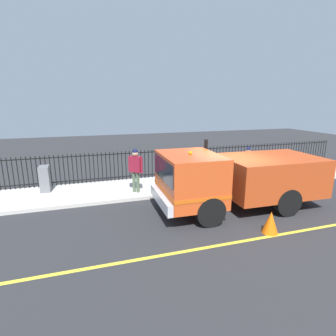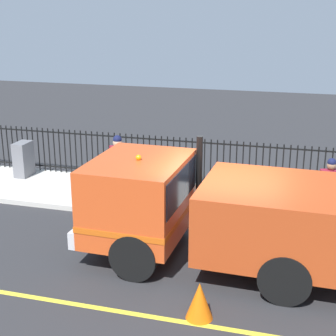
{
  "view_description": "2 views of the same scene",
  "coord_description": "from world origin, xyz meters",
  "px_view_note": "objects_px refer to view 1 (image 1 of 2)",
  "views": [
    {
      "loc": [
        -8.36,
        5.01,
        3.82
      ],
      "look_at": [
        1.73,
        1.83,
        1.15
      ],
      "focal_mm": 28.44,
      "sensor_mm": 36.0,
      "label": 1
    },
    {
      "loc": [
        -9.76,
        -1.58,
        5.07
      ],
      "look_at": [
        1.59,
        1.62,
        1.35
      ],
      "focal_mm": 54.17,
      "sensor_mm": 36.0,
      "label": 2
    }
  ],
  "objects_px": {
    "worker_standing": "(136,166)",
    "work_truck": "(232,176)",
    "pedestrian_distant": "(248,160)",
    "traffic_cone": "(271,222)",
    "utility_cabinet": "(45,179)"
  },
  "relations": [
    {
      "from": "worker_standing",
      "to": "work_truck",
      "type": "bearing_deg",
      "value": 2.68
    },
    {
      "from": "pedestrian_distant",
      "to": "traffic_cone",
      "type": "bearing_deg",
      "value": -134.47
    },
    {
      "from": "worker_standing",
      "to": "pedestrian_distant",
      "type": "xyz_separation_m",
      "value": [
        0.02,
        -5.31,
        -0.12
      ]
    },
    {
      "from": "worker_standing",
      "to": "traffic_cone",
      "type": "bearing_deg",
      "value": -12.79
    },
    {
      "from": "worker_standing",
      "to": "traffic_cone",
      "type": "xyz_separation_m",
      "value": [
        -4.46,
        -3.17,
        -0.92
      ]
    },
    {
      "from": "pedestrian_distant",
      "to": "traffic_cone",
      "type": "xyz_separation_m",
      "value": [
        -4.48,
        2.14,
        -0.8
      ]
    },
    {
      "from": "work_truck",
      "to": "traffic_cone",
      "type": "relative_size",
      "value": 9.0
    },
    {
      "from": "pedestrian_distant",
      "to": "traffic_cone",
      "type": "relative_size",
      "value": 2.41
    },
    {
      "from": "work_truck",
      "to": "pedestrian_distant",
      "type": "xyz_separation_m",
      "value": [
        2.47,
        -2.3,
        -0.09
      ]
    },
    {
      "from": "traffic_cone",
      "to": "pedestrian_distant",
      "type": "bearing_deg",
      "value": -25.55
    },
    {
      "from": "pedestrian_distant",
      "to": "utility_cabinet",
      "type": "height_order",
      "value": "pedestrian_distant"
    },
    {
      "from": "utility_cabinet",
      "to": "traffic_cone",
      "type": "bearing_deg",
      "value": -130.24
    },
    {
      "from": "work_truck",
      "to": "traffic_cone",
      "type": "bearing_deg",
      "value": -174.05
    },
    {
      "from": "utility_cabinet",
      "to": "traffic_cone",
      "type": "height_order",
      "value": "utility_cabinet"
    },
    {
      "from": "work_truck",
      "to": "pedestrian_distant",
      "type": "relative_size",
      "value": 3.73
    }
  ]
}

